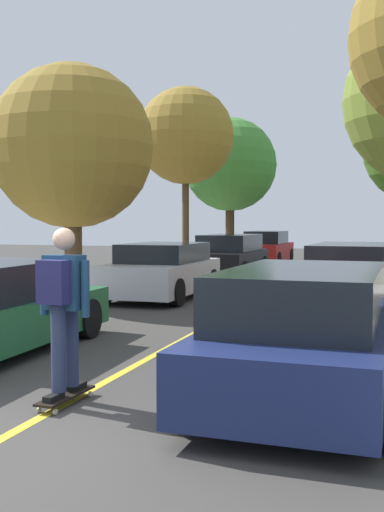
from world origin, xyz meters
TOP-DOWN VIEW (x-y plane):
  - ground at (0.00, 0.00)m, footprint 80.00×80.00m
  - center_line at (0.00, 4.00)m, footprint 0.12×39.20m
  - parked_car_left_near at (-2.32, 9.90)m, footprint 2.04×4.25m
  - parked_car_left_far at (-2.32, 16.45)m, footprint 1.98×4.54m
  - parked_car_left_farthest at (-2.32, 22.91)m, footprint 1.83×4.56m
  - parked_car_right_nearest at (2.32, 2.33)m, footprint 1.91×4.52m
  - parked_car_right_near at (2.32, 9.16)m, footprint 1.93×4.36m
  - street_tree_left_nearest at (-4.07, 8.56)m, footprint 3.86×3.86m
  - street_tree_left_near at (-4.07, 16.78)m, footprint 3.50×3.50m
  - street_tree_left_far at (-4.07, 23.05)m, footprint 4.26×4.26m
  - skateboard at (0.01, 1.11)m, footprint 0.25×0.85m
  - skateboarder at (0.01, 1.08)m, footprint 0.58×0.70m

SIDE VIEW (x-z plane):
  - ground at x=0.00m, z-range 0.00..0.00m
  - center_line at x=0.00m, z-range 0.00..0.01m
  - skateboard at x=0.01m, z-range 0.04..0.14m
  - parked_car_left_near at x=-2.32m, z-range -0.01..1.36m
  - parked_car_right_nearest at x=2.32m, z-range -0.01..1.39m
  - parked_car_right_near at x=2.32m, z-range -0.01..1.42m
  - parked_car_left_farthest at x=-2.32m, z-range -0.03..1.46m
  - parked_car_left_far at x=-2.32m, z-range -0.01..1.45m
  - skateboarder at x=0.01m, z-range 0.23..1.96m
  - street_tree_left_nearest at x=-4.07m, z-range 0.93..6.39m
  - street_tree_left_far at x=-4.07m, z-range 1.25..7.77m
  - street_tree_left_near at x=-4.07m, z-range 1.68..8.31m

